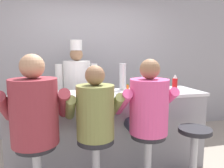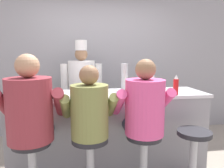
{
  "view_description": "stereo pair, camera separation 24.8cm",
  "coord_description": "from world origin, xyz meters",
  "px_view_note": "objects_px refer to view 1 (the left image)",
  "views": [
    {
      "loc": [
        -0.64,
        -2.38,
        1.53
      ],
      "look_at": [
        0.03,
        0.3,
        1.14
      ],
      "focal_mm": 35.0,
      "sensor_mm": 36.0,
      "label": 1
    },
    {
      "loc": [
        -0.4,
        -2.43,
        1.53
      ],
      "look_at": [
        0.03,
        0.3,
        1.14
      ],
      "focal_mm": 35.0,
      "sensor_mm": 36.0,
      "label": 2
    }
  ],
  "objects_px": {
    "ketchup_bottle_red": "(175,85)",
    "hot_sauce_bottle_orange": "(128,90)",
    "breakfast_plate": "(51,94)",
    "water_pitcher_clear": "(146,80)",
    "cereal_bowl": "(96,93)",
    "mustard_bottle_yellow": "(133,86)",
    "coffee_mug_blue": "(101,89)",
    "cook_in_whites_near": "(77,89)",
    "empty_stool_round": "(194,147)",
    "diner_seated_olive": "(95,117)",
    "diner_seated_maroon": "(35,116)",
    "cup_stack_steel": "(123,77)",
    "napkin_dispenser_chrome": "(154,88)",
    "diner_seated_pink": "(147,111)"
  },
  "relations": [
    {
      "from": "ketchup_bottle_red",
      "to": "hot_sauce_bottle_orange",
      "type": "height_order",
      "value": "ketchup_bottle_red"
    },
    {
      "from": "hot_sauce_bottle_orange",
      "to": "breakfast_plate",
      "type": "height_order",
      "value": "hot_sauce_bottle_orange"
    },
    {
      "from": "water_pitcher_clear",
      "to": "cereal_bowl",
      "type": "relative_size",
      "value": 1.58
    },
    {
      "from": "mustard_bottle_yellow",
      "to": "coffee_mug_blue",
      "type": "height_order",
      "value": "mustard_bottle_yellow"
    },
    {
      "from": "ketchup_bottle_red",
      "to": "cereal_bowl",
      "type": "xyz_separation_m",
      "value": [
        -0.98,
        0.16,
        -0.09
      ]
    },
    {
      "from": "breakfast_plate",
      "to": "cook_in_whites_near",
      "type": "distance_m",
      "value": 0.94
    },
    {
      "from": "cereal_bowl",
      "to": "empty_stool_round",
      "type": "relative_size",
      "value": 0.22
    },
    {
      "from": "mustard_bottle_yellow",
      "to": "empty_stool_round",
      "type": "bearing_deg",
      "value": -41.47
    },
    {
      "from": "water_pitcher_clear",
      "to": "diner_seated_olive",
      "type": "bearing_deg",
      "value": -137.28
    },
    {
      "from": "mustard_bottle_yellow",
      "to": "coffee_mug_blue",
      "type": "relative_size",
      "value": 1.65
    },
    {
      "from": "ketchup_bottle_red",
      "to": "diner_seated_maroon",
      "type": "height_order",
      "value": "diner_seated_maroon"
    },
    {
      "from": "mustard_bottle_yellow",
      "to": "cup_stack_steel",
      "type": "relative_size",
      "value": 0.56
    },
    {
      "from": "mustard_bottle_yellow",
      "to": "cereal_bowl",
      "type": "xyz_separation_m",
      "value": [
        -0.47,
        0.03,
        -0.07
      ]
    },
    {
      "from": "cook_in_whites_near",
      "to": "empty_stool_round",
      "type": "bearing_deg",
      "value": -51.23
    },
    {
      "from": "mustard_bottle_yellow",
      "to": "napkin_dispenser_chrome",
      "type": "relative_size",
      "value": 1.49
    },
    {
      "from": "coffee_mug_blue",
      "to": "cook_in_whites_near",
      "type": "height_order",
      "value": "cook_in_whites_near"
    },
    {
      "from": "ketchup_bottle_red",
      "to": "coffee_mug_blue",
      "type": "distance_m",
      "value": 0.95
    },
    {
      "from": "breakfast_plate",
      "to": "diner_seated_pink",
      "type": "xyz_separation_m",
      "value": [
        1.01,
        -0.6,
        -0.11
      ]
    },
    {
      "from": "mustard_bottle_yellow",
      "to": "cereal_bowl",
      "type": "bearing_deg",
      "value": 176.46
    },
    {
      "from": "water_pitcher_clear",
      "to": "breakfast_plate",
      "type": "bearing_deg",
      "value": -170.58
    },
    {
      "from": "mustard_bottle_yellow",
      "to": "hot_sauce_bottle_orange",
      "type": "relative_size",
      "value": 1.51
    },
    {
      "from": "cup_stack_steel",
      "to": "breakfast_plate",
      "type": "bearing_deg",
      "value": -168.36
    },
    {
      "from": "mustard_bottle_yellow",
      "to": "empty_stool_round",
      "type": "distance_m",
      "value": 1.0
    },
    {
      "from": "water_pitcher_clear",
      "to": "cook_in_whites_near",
      "type": "bearing_deg",
      "value": 146.26
    },
    {
      "from": "cup_stack_steel",
      "to": "napkin_dispenser_chrome",
      "type": "relative_size",
      "value": 2.64
    },
    {
      "from": "cereal_bowl",
      "to": "diner_seated_olive",
      "type": "xyz_separation_m",
      "value": [
        -0.1,
        -0.5,
        -0.16
      ]
    },
    {
      "from": "cereal_bowl",
      "to": "diner_seated_maroon",
      "type": "distance_m",
      "value": 0.84
    },
    {
      "from": "napkin_dispenser_chrome",
      "to": "empty_stool_round",
      "type": "relative_size",
      "value": 0.2
    },
    {
      "from": "water_pitcher_clear",
      "to": "empty_stool_round",
      "type": "relative_size",
      "value": 0.34
    },
    {
      "from": "napkin_dispenser_chrome",
      "to": "breakfast_plate",
      "type": "bearing_deg",
      "value": 173.27
    },
    {
      "from": "diner_seated_maroon",
      "to": "diner_seated_pink",
      "type": "bearing_deg",
      "value": -0.14
    },
    {
      "from": "coffee_mug_blue",
      "to": "diner_seated_olive",
      "type": "bearing_deg",
      "value": -106.55
    },
    {
      "from": "diner_seated_pink",
      "to": "empty_stool_round",
      "type": "distance_m",
      "value": 0.74
    },
    {
      "from": "breakfast_plate",
      "to": "diner_seated_maroon",
      "type": "height_order",
      "value": "diner_seated_maroon"
    },
    {
      "from": "breakfast_plate",
      "to": "cook_in_whites_near",
      "type": "xyz_separation_m",
      "value": [
        0.39,
        0.85,
        -0.08
      ]
    },
    {
      "from": "hot_sauce_bottle_orange",
      "to": "diner_seated_maroon",
      "type": "height_order",
      "value": "diner_seated_maroon"
    },
    {
      "from": "diner_seated_maroon",
      "to": "diner_seated_olive",
      "type": "relative_size",
      "value": 1.08
    },
    {
      "from": "hot_sauce_bottle_orange",
      "to": "cereal_bowl",
      "type": "height_order",
      "value": "hot_sauce_bottle_orange"
    },
    {
      "from": "cereal_bowl",
      "to": "cook_in_whites_near",
      "type": "distance_m",
      "value": 0.97
    },
    {
      "from": "mustard_bottle_yellow",
      "to": "napkin_dispenser_chrome",
      "type": "bearing_deg",
      "value": -4.22
    },
    {
      "from": "cup_stack_steel",
      "to": "diner_seated_maroon",
      "type": "relative_size",
      "value": 0.24
    },
    {
      "from": "breakfast_plate",
      "to": "cook_in_whites_near",
      "type": "relative_size",
      "value": 0.13
    },
    {
      "from": "mustard_bottle_yellow",
      "to": "coffee_mug_blue",
      "type": "distance_m",
      "value": 0.43
    },
    {
      "from": "ketchup_bottle_red",
      "to": "cereal_bowl",
      "type": "bearing_deg",
      "value": 170.59
    },
    {
      "from": "water_pitcher_clear",
      "to": "diner_seated_pink",
      "type": "xyz_separation_m",
      "value": [
        -0.32,
        -0.82,
        -0.22
      ]
    },
    {
      "from": "diner_seated_olive",
      "to": "cook_in_whites_near",
      "type": "distance_m",
      "value": 1.46
    },
    {
      "from": "cup_stack_steel",
      "to": "empty_stool_round",
      "type": "xyz_separation_m",
      "value": [
        0.61,
        -0.84,
        -0.75
      ]
    },
    {
      "from": "ketchup_bottle_red",
      "to": "empty_stool_round",
      "type": "relative_size",
      "value": 0.36
    },
    {
      "from": "water_pitcher_clear",
      "to": "diner_seated_olive",
      "type": "relative_size",
      "value": 0.17
    },
    {
      "from": "ketchup_bottle_red",
      "to": "diner_seated_maroon",
      "type": "relative_size",
      "value": 0.16
    }
  ]
}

